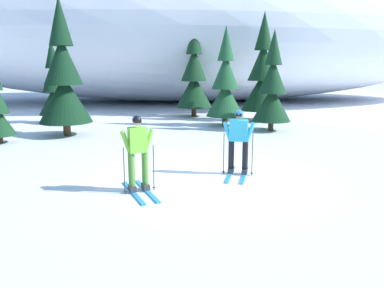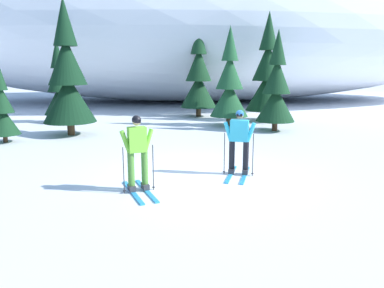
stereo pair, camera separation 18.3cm
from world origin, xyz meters
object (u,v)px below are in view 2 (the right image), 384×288
at_px(pine_tree_center, 199,77).
at_px(pine_tree_far_right, 267,76).
at_px(skier_cyan_jacket, 239,141).
at_px(pine_tree_center_right, 229,85).
at_px(skier_lime_jacket, 138,152).
at_px(pine_tree_center_left, 68,79).
at_px(pine_tree_left, 59,88).
at_px(pine_tree_far_left, 2,109).
at_px(pine_tree_right, 276,89).

height_order(pine_tree_center, pine_tree_far_right, pine_tree_far_right).
xyz_separation_m(skier_cyan_jacket, pine_tree_center_right, (1.35, 8.19, 1.05)).
relative_size(skier_lime_jacket, skier_cyan_jacket, 1.02).
relative_size(pine_tree_center_left, pine_tree_center, 1.03).
bearing_deg(pine_tree_center, pine_tree_left, -167.40).
bearing_deg(pine_tree_center, pine_tree_far_right, -32.88).
distance_m(skier_cyan_jacket, pine_tree_center_left, 8.60).
height_order(skier_lime_jacket, pine_tree_far_left, pine_tree_far_left).
relative_size(skier_cyan_jacket, pine_tree_right, 0.39).
bearing_deg(pine_tree_left, pine_tree_right, -19.86).
bearing_deg(skier_lime_jacket, pine_tree_center_left, 112.41).
distance_m(pine_tree_left, pine_tree_center, 7.40).
xyz_separation_m(pine_tree_far_left, pine_tree_left, (0.82, 5.15, 0.49)).
bearing_deg(pine_tree_far_right, pine_tree_left, 177.20).
height_order(pine_tree_far_left, pine_tree_center_left, pine_tree_center_left).
relative_size(pine_tree_left, pine_tree_center_right, 0.89).
distance_m(skier_cyan_jacket, pine_tree_center, 11.85).
bearing_deg(pine_tree_far_right, pine_tree_center_right, -147.01).
relative_size(pine_tree_center_left, pine_tree_right, 1.26).
xyz_separation_m(skier_lime_jacket, pine_tree_right, (5.62, 7.64, 0.92)).
xyz_separation_m(skier_cyan_jacket, pine_tree_center, (0.30, 11.77, 1.31)).
bearing_deg(pine_tree_left, pine_tree_center_right, -13.41).
distance_m(pine_tree_left, pine_tree_center_right, 8.49).
xyz_separation_m(pine_tree_center_right, pine_tree_right, (1.73, -1.64, -0.13)).
height_order(skier_cyan_jacket, pine_tree_left, pine_tree_left).
bearing_deg(pine_tree_center, pine_tree_center_left, -137.55).
height_order(pine_tree_far_left, pine_tree_left, pine_tree_left).
bearing_deg(pine_tree_far_left, pine_tree_center, 40.12).
bearing_deg(pine_tree_right, skier_lime_jacket, -126.35).
bearing_deg(pine_tree_far_right, pine_tree_center_left, -160.34).
xyz_separation_m(pine_tree_center, pine_tree_center_right, (1.05, -3.58, -0.27)).
bearing_deg(skier_cyan_jacket, pine_tree_far_right, 69.60).
distance_m(pine_tree_far_left, pine_tree_center_left, 2.71).
bearing_deg(pine_tree_right, pine_tree_far_left, -171.87).
bearing_deg(skier_lime_jacket, pine_tree_right, 53.65).
relative_size(pine_tree_left, pine_tree_center, 0.78).
xyz_separation_m(pine_tree_far_left, pine_tree_center, (8.03, 6.76, 0.97)).
bearing_deg(skier_cyan_jacket, pine_tree_left, 124.23).
bearing_deg(pine_tree_center_right, skier_lime_jacket, -112.75).
height_order(skier_cyan_jacket, pine_tree_center, pine_tree_center).
relative_size(skier_lime_jacket, pine_tree_center, 0.33).
bearing_deg(pine_tree_center_right, skier_cyan_jacket, -99.34).
bearing_deg(skier_lime_jacket, pine_tree_center_right, 67.25).
relative_size(pine_tree_center_right, pine_tree_far_right, 0.84).
relative_size(skier_lime_jacket, pine_tree_center_left, 0.32).
distance_m(skier_cyan_jacket, pine_tree_far_right, 10.38).
xyz_separation_m(pine_tree_right, pine_tree_far_right, (0.51, 3.09, 0.49)).
xyz_separation_m(pine_tree_center_left, pine_tree_center_right, (6.96, 1.83, -0.34)).
xyz_separation_m(pine_tree_far_left, pine_tree_center_left, (2.11, 1.35, 1.05)).
xyz_separation_m(pine_tree_far_left, pine_tree_far_right, (11.31, 4.64, 1.07)).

